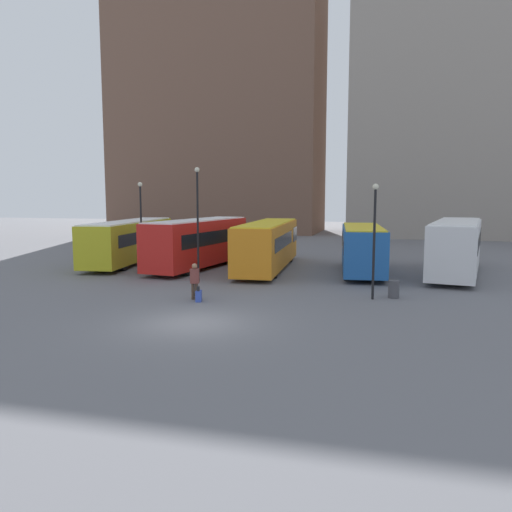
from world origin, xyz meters
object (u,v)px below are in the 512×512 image
at_px(lamp_post_0, 374,232).
at_px(bus_3, 362,248).
at_px(bus_4, 456,246).
at_px(suitcase, 199,296).
at_px(bus_0, 130,240).
at_px(lamp_post_2, 198,216).
at_px(traveler, 195,278).
at_px(trash_bin, 394,289).
at_px(bus_2, 268,243).
at_px(lamp_post_1, 141,220).
at_px(bus_1, 199,242).

bearing_deg(lamp_post_0, bus_3, 96.66).
xyz_separation_m(bus_4, suitcase, (-12.35, -11.48, -1.56)).
height_order(bus_0, lamp_post_2, lamp_post_2).
relative_size(traveler, trash_bin, 2.01).
xyz_separation_m(bus_2, bus_3, (6.17, -0.33, -0.09)).
bearing_deg(traveler, suitcase, -151.06).
bearing_deg(bus_3, lamp_post_1, 98.83).
bearing_deg(lamp_post_0, bus_0, 153.22).
xyz_separation_m(lamp_post_1, trash_bin, (15.36, -4.09, -2.93)).
xyz_separation_m(traveler, trash_bin, (9.00, 2.79, -0.59)).
distance_m(bus_4, traveler, 16.88).
relative_size(suitcase, trash_bin, 0.87).
bearing_deg(lamp_post_2, bus_3, 31.75).
bearing_deg(trash_bin, bus_0, 155.83).
bearing_deg(lamp_post_2, trash_bin, -11.18).
bearing_deg(lamp_post_1, traveler, -47.26).
xyz_separation_m(bus_2, lamp_post_0, (7.12, -8.50, 1.48)).
bearing_deg(bus_0, lamp_post_2, -136.28).
distance_m(bus_3, lamp_post_0, 8.37).
distance_m(bus_0, trash_bin, 20.32).
height_order(bus_4, lamp_post_1, lamp_post_1).
xyz_separation_m(bus_2, trash_bin, (8.08, -7.95, -1.28)).
bearing_deg(trash_bin, bus_1, 150.54).
bearing_deg(bus_3, lamp_post_2, 115.88).
relative_size(bus_1, traveler, 6.32).
relative_size(bus_2, lamp_post_1, 2.16).
bearing_deg(bus_2, bus_3, -97.22).
height_order(traveler, trash_bin, traveler).
bearing_deg(bus_3, bus_1, 86.45).
height_order(bus_0, lamp_post_0, lamp_post_0).
bearing_deg(lamp_post_1, bus_0, 126.74).
distance_m(bus_4, suitcase, 16.94).
height_order(traveler, lamp_post_2, lamp_post_2).
bearing_deg(bus_2, lamp_post_0, -144.16).
distance_m(traveler, lamp_post_1, 9.65).
relative_size(bus_3, lamp_post_1, 1.62).
height_order(bus_4, trash_bin, bus_4).
relative_size(traveler, lamp_post_1, 0.30).
distance_m(bus_0, lamp_post_1, 5.52).
relative_size(suitcase, lamp_post_1, 0.13).
relative_size(bus_0, bus_3, 1.34).
bearing_deg(lamp_post_1, bus_3, 14.70).
height_order(bus_3, trash_bin, bus_3).
bearing_deg(bus_3, bus_2, 81.03).
distance_m(suitcase, lamp_post_1, 10.36).
distance_m(bus_1, suitcase, 11.22).
xyz_separation_m(bus_2, bus_4, (11.77, 0.36, 0.11)).
relative_size(bus_2, suitcase, 16.75).
relative_size(bus_1, bus_2, 0.88).
xyz_separation_m(bus_0, suitcase, (9.85, -11.48, -1.42)).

